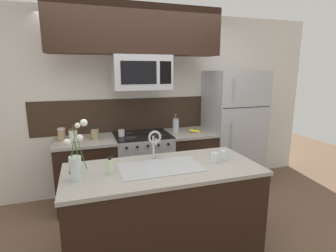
{
  "coord_description": "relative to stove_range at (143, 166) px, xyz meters",
  "views": [
    {
      "loc": [
        -0.75,
        -2.54,
        1.79
      ],
      "look_at": [
        0.17,
        0.27,
        1.16
      ],
      "focal_mm": 28.0,
      "sensor_mm": 36.0,
      "label": 1
    }
  ],
  "objects": [
    {
      "name": "banana_bunch",
      "position": [
        0.76,
        -0.06,
        0.47
      ],
      "size": [
        0.19,
        0.12,
        0.08
      ],
      "color": "yellow",
      "rests_on": "back_counter_right"
    },
    {
      "name": "storage_jar_tall",
      "position": [
        -1.04,
        0.04,
        0.53
      ],
      "size": [
        0.1,
        0.1,
        0.16
      ],
      "color": "#997F5B",
      "rests_on": "back_counter_left"
    },
    {
      "name": "kitchen_sink",
      "position": [
        -0.11,
        -1.25,
        0.38
      ],
      "size": [
        0.76,
        0.43,
        0.16
      ],
      "color": "#ADAFB5",
      "rests_on": "island_counter"
    },
    {
      "name": "storage_jar_medium",
      "position": [
        -0.9,
        -0.03,
        0.53
      ],
      "size": [
        0.11,
        0.11,
        0.17
      ],
      "color": "silver",
      "rests_on": "back_counter_left"
    },
    {
      "name": "french_press",
      "position": [
        0.51,
        0.06,
        0.55
      ],
      "size": [
        0.09,
        0.09,
        0.27
      ],
      "color": "silver",
      "rests_on": "back_counter_right"
    },
    {
      "name": "storage_jar_short",
      "position": [
        -0.63,
        -0.01,
        0.53
      ],
      "size": [
        0.1,
        0.1,
        0.16
      ],
      "color": "#997F5B",
      "rests_on": "back_counter_left"
    },
    {
      "name": "refrigerator",
      "position": [
        1.43,
        0.02,
        0.43
      ],
      "size": [
        0.79,
        0.74,
        1.78
      ],
      "color": "#A8AAAF",
      "rests_on": "ground"
    },
    {
      "name": "sink_faucet",
      "position": [
        -0.1,
        -1.03,
        0.65
      ],
      "size": [
        0.14,
        0.14,
        0.31
      ],
      "color": "#B7BABF",
      "rests_on": "island_counter"
    },
    {
      "name": "back_counter_right",
      "position": [
        0.7,
        0.0,
        -0.01
      ],
      "size": [
        0.68,
        0.65,
        0.91
      ],
      "color": "black",
      "rests_on": "ground"
    },
    {
      "name": "stove_range",
      "position": [
        0.0,
        0.0,
        0.0
      ],
      "size": [
        0.76,
        0.64,
        0.93
      ],
      "color": "#A8AAAF",
      "rests_on": "ground"
    },
    {
      "name": "ground_plane",
      "position": [
        -0.0,
        -0.9,
        -0.46
      ],
      "size": [
        10.0,
        10.0,
        0.0
      ],
      "primitive_type": "plane",
      "color": "brown"
    },
    {
      "name": "flower_vase",
      "position": [
        -0.84,
        -1.3,
        0.6
      ],
      "size": [
        0.19,
        0.12,
        0.5
      ],
      "color": "silver",
      "rests_on": "island_counter"
    },
    {
      "name": "rear_partition",
      "position": [
        0.3,
        0.38,
        0.84
      ],
      "size": [
        5.2,
        0.1,
        2.6
      ],
      "primitive_type": "cube",
      "color": "silver",
      "rests_on": "ground"
    },
    {
      "name": "spare_glass",
      "position": [
        0.55,
        -1.25,
        0.5
      ],
      "size": [
        0.06,
        0.06,
        0.1
      ],
      "color": "silver",
      "rests_on": "island_counter"
    },
    {
      "name": "splash_band",
      "position": [
        -0.0,
        0.32,
        0.69
      ],
      "size": [
        2.92,
        0.01,
        0.48
      ],
      "primitive_type": "cube",
      "color": "#332319",
      "rests_on": "rear_partition"
    },
    {
      "name": "storage_jar_squat",
      "position": [
        -0.29,
        -0.0,
        0.5
      ],
      "size": [
        0.08,
        0.08,
        0.1
      ],
      "color": "silver",
      "rests_on": "back_counter_left"
    },
    {
      "name": "microwave",
      "position": [
        0.0,
        -0.02,
        1.3
      ],
      "size": [
        0.74,
        0.4,
        0.44
      ],
      "color": "#A8AAAF"
    },
    {
      "name": "drinking_glass",
      "position": [
        0.43,
        -1.29,
        0.5
      ],
      "size": [
        0.07,
        0.07,
        0.1
      ],
      "color": "silver",
      "rests_on": "island_counter"
    },
    {
      "name": "dish_soap_bottle",
      "position": [
        -0.57,
        -1.26,
        0.52
      ],
      "size": [
        0.06,
        0.05,
        0.16
      ],
      "color": "beige",
      "rests_on": "island_counter"
    },
    {
      "name": "island_counter",
      "position": [
        -0.08,
        -1.25,
        -0.01
      ],
      "size": [
        1.8,
        0.82,
        0.91
      ],
      "color": "black",
      "rests_on": "ground"
    },
    {
      "name": "back_counter_left",
      "position": [
        -0.76,
        0.0,
        -0.01
      ],
      "size": [
        0.79,
        0.65,
        0.91
      ],
      "color": "black",
      "rests_on": "ground"
    },
    {
      "name": "upper_cabinet_band",
      "position": [
        -0.05,
        -0.05,
        1.82
      ],
      "size": [
        2.16,
        0.34,
        0.6
      ],
      "primitive_type": "cube",
      "color": "black"
    }
  ]
}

